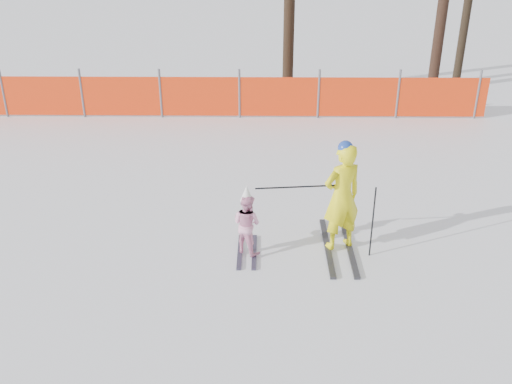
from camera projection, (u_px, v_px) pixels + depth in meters
ground at (256, 268)px, 8.36m from camera, size 120.00×120.00×0.00m
adult at (342, 197)px, 8.48m from camera, size 0.73×1.72×1.78m
child at (247, 223)px, 8.52m from camera, size 0.59×0.98×1.14m
ski_poles at (333, 205)px, 8.38m from camera, size 1.75×0.21×1.14m
safety_fence at (205, 96)px, 14.43m from camera, size 14.28×0.06×1.25m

